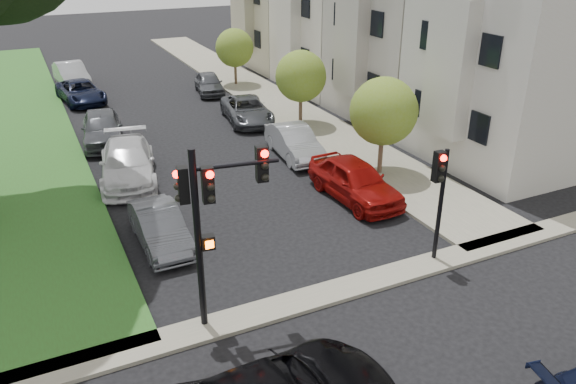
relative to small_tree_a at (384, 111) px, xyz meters
name	(u,v)px	position (x,y,z in m)	size (l,w,h in m)	color
ground	(371,334)	(-6.20, -8.81, -2.82)	(140.00, 140.00, 0.00)	black
sidewalk_right	(255,91)	(0.55, 15.19, -2.76)	(3.50, 44.00, 0.12)	slate
sidewalk_cross	(333,292)	(-6.20, -6.81, -2.76)	(60.00, 1.00, 0.12)	slate
house_a	(528,1)	(6.25, -0.81, 4.12)	(7.70, 7.55, 15.97)	#B5AE92
small_tree_a	(384,111)	(0.00, 0.00, 0.00)	(2.82, 2.82, 4.24)	#4E3E2C
small_tree_b	(301,76)	(0.00, 7.53, -0.13)	(2.69, 2.69, 4.03)	#4E3E2C
small_tree_c	(235,48)	(0.00, 17.28, -0.29)	(2.53, 2.53, 3.80)	#4E3E2C
traffic_signal_main	(211,206)	(-9.60, -6.58, 0.65)	(2.46, 0.64, 5.02)	black
traffic_signal_secondary	(440,186)	(-2.53, -6.62, -0.19)	(0.47, 0.38, 3.77)	black
car_parked_0	(355,180)	(-2.28, -1.62, -2.02)	(1.89, 4.70, 1.60)	maroon
car_parked_1	(294,142)	(-2.36, 3.49, -2.10)	(1.51, 4.34, 1.43)	#999BA0
car_parked_2	(247,110)	(-2.34, 9.40, -2.15)	(2.21, 4.79, 1.33)	#3F4247
car_parked_3	(209,83)	(-2.31, 16.03, -2.15)	(1.59, 3.94, 1.34)	#3F4247
car_parked_5	(160,227)	(-9.96, -1.86, -2.16)	(1.38, 3.96, 1.30)	#3F4247
car_parked_6	(128,163)	(-9.83, 4.09, -2.04)	(2.19, 5.38, 1.56)	silver
car_parked_7	(102,128)	(-10.05, 9.20, -2.01)	(1.90, 4.72, 1.61)	#3F4247
car_parked_8	(81,92)	(-10.04, 17.43, -2.16)	(2.19, 4.76, 1.32)	black
car_parked_9	(72,75)	(-10.07, 21.78, -2.02)	(1.69, 4.83, 1.59)	#999BA0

